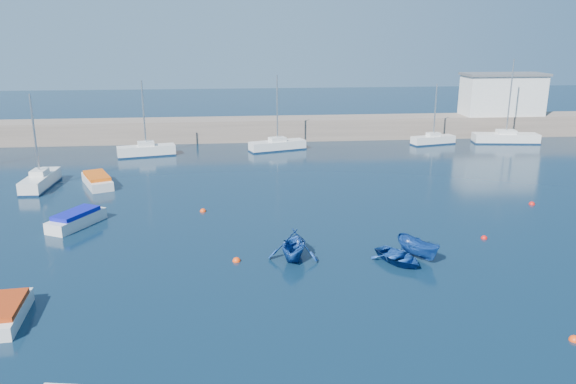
{
  "coord_description": "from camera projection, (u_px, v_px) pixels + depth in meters",
  "views": [
    {
      "loc": [
        -4.61,
        -23.26,
        13.12
      ],
      "look_at": [
        -0.61,
        16.4,
        1.6
      ],
      "focal_mm": 35.0,
      "sensor_mm": 36.0,
      "label": 1
    }
  ],
  "objects": [
    {
      "name": "sailboat_3",
      "position": [
        40.0,
        180.0,
        48.5
      ],
      "size": [
        1.86,
        6.07,
        8.04
      ],
      "rotation": [
        0.0,
        0.0,
        -0.03
      ],
      "color": "silver",
      "rests_on": "ground"
    },
    {
      "name": "buoy_3",
      "position": [
        203.0,
        212.0,
        42.17
      ],
      "size": [
        0.47,
        0.47,
        0.47
      ],
      "primitive_type": "sphere",
      "color": "#F43E0C",
      "rests_on": "ground"
    },
    {
      "name": "dinghy_left",
      "position": [
        294.0,
        245.0,
        33.17
      ],
      "size": [
        3.71,
        4.06,
        1.83
      ],
      "primitive_type": "imported",
      "rotation": [
        0.0,
        0.0,
        -0.23
      ],
      "color": "navy",
      "rests_on": "ground"
    },
    {
      "name": "dinghy_right",
      "position": [
        418.0,
        248.0,
        33.41
      ],
      "size": [
        2.54,
        3.37,
        1.23
      ],
      "primitive_type": "imported",
      "rotation": [
        0.0,
        0.0,
        0.48
      ],
      "color": "navy",
      "rests_on": "ground"
    },
    {
      "name": "motorboat_1",
      "position": [
        76.0,
        219.0,
        38.92
      ],
      "size": [
        3.45,
        4.65,
        1.09
      ],
      "rotation": [
        0.0,
        0.0,
        -0.49
      ],
      "color": "silver",
      "rests_on": "ground"
    },
    {
      "name": "sailboat_8",
      "position": [
        506.0,
        138.0,
        67.73
      ],
      "size": [
        7.86,
        3.15,
        9.92
      ],
      "rotation": [
        0.0,
        0.0,
        1.44
      ],
      "color": "silver",
      "rests_on": "ground"
    },
    {
      "name": "motorboat_0",
      "position": [
        7.0,
        312.0,
        26.21
      ],
      "size": [
        1.8,
        4.23,
        0.92
      ],
      "rotation": [
        0.0,
        0.0,
        0.09
      ],
      "color": "silver",
      "rests_on": "ground"
    },
    {
      "name": "motorboat_2",
      "position": [
        97.0,
        180.0,
        49.08
      ],
      "size": [
        3.64,
        5.38,
        1.05
      ],
      "rotation": [
        0.0,
        0.0,
        0.4
      ],
      "color": "silver",
      "rests_on": "ground"
    },
    {
      "name": "buoy_5",
      "position": [
        574.0,
        340.0,
        24.65
      ],
      "size": [
        0.48,
        0.48,
        0.48
      ],
      "primitive_type": "sphere",
      "color": "#F43E0C",
      "rests_on": "ground"
    },
    {
      "name": "sailboat_6",
      "position": [
        277.0,
        145.0,
        63.58
      ],
      "size": [
        6.64,
        3.7,
        8.42
      ],
      "rotation": [
        0.0,
        0.0,
        1.89
      ],
      "color": "silver",
      "rests_on": "ground"
    },
    {
      "name": "buoy_1",
      "position": [
        484.0,
        238.0,
        36.72
      ],
      "size": [
        0.42,
        0.42,
        0.42
      ],
      "primitive_type": "sphere",
      "color": "red",
      "rests_on": "ground"
    },
    {
      "name": "back_wall",
      "position": [
        269.0,
        129.0,
        69.93
      ],
      "size": [
        96.0,
        4.5,
        2.6
      ],
      "primitive_type": "cube",
      "color": "#76665A",
      "rests_on": "ground"
    },
    {
      "name": "buoy_0",
      "position": [
        237.0,
        261.0,
        33.1
      ],
      "size": [
        0.49,
        0.49,
        0.49
      ],
      "primitive_type": "sphere",
      "color": "#F43E0C",
      "rests_on": "ground"
    },
    {
      "name": "dinghy_center",
      "position": [
        398.0,
        257.0,
        32.82
      ],
      "size": [
        3.57,
        3.99,
        0.68
      ],
      "primitive_type": "imported",
      "rotation": [
        0.0,
        0.0,
        0.46
      ],
      "color": "navy",
      "rests_on": "ground"
    },
    {
      "name": "ground",
      "position": [
        336.0,
        321.0,
        26.32
      ],
      "size": [
        220.0,
        220.0,
        0.0
      ],
      "primitive_type": "plane",
      "color": "#0C2134",
      "rests_on": "ground"
    },
    {
      "name": "sailboat_5",
      "position": [
        146.0,
        150.0,
        60.66
      ],
      "size": [
        6.31,
        3.1,
        8.11
      ],
      "rotation": [
        0.0,
        0.0,
        1.81
      ],
      "color": "silver",
      "rests_on": "ground"
    },
    {
      "name": "sailboat_7",
      "position": [
        433.0,
        140.0,
        66.9
      ],
      "size": [
        5.52,
        2.68,
        7.11
      ],
      "rotation": [
        0.0,
        0.0,
        1.8
      ],
      "color": "silver",
      "rests_on": "ground"
    },
    {
      "name": "harbor_office",
      "position": [
        502.0,
        95.0,
        71.76
      ],
      "size": [
        10.0,
        4.0,
        5.0
      ],
      "primitive_type": "cube",
      "color": "silver",
      "rests_on": "back_wall"
    },
    {
      "name": "buoy_4",
      "position": [
        532.0,
        204.0,
        43.89
      ],
      "size": [
        0.47,
        0.47,
        0.47
      ],
      "primitive_type": "sphere",
      "color": "red",
      "rests_on": "ground"
    }
  ]
}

